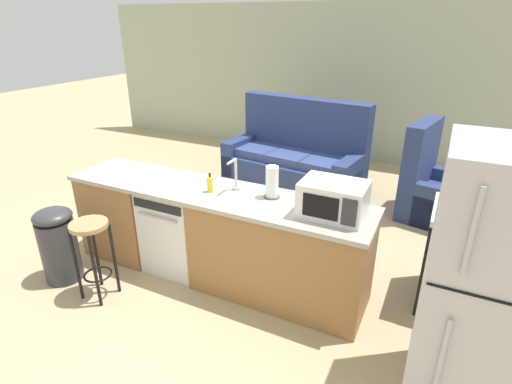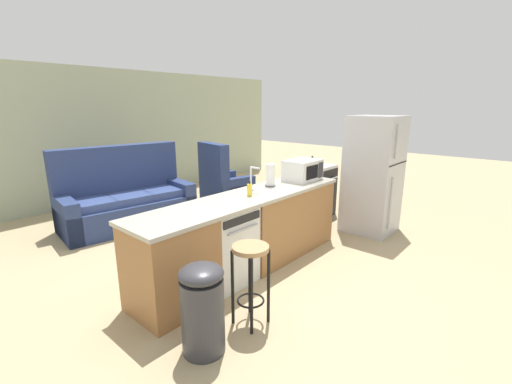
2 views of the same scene
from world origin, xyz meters
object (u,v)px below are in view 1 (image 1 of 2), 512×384
Objects in this scene: refrigerator at (490,296)px; trash_bin at (58,244)px; armchair at (432,191)px; stove_range at (473,263)px; bar_stool at (92,244)px; paper_towel_roll at (272,182)px; microwave at (333,199)px; soap_bottle at (210,184)px; couch at (296,159)px; dishwasher at (180,228)px; kettle at (464,207)px.

trash_bin is (-3.48, -0.15, -0.50)m from refrigerator.
armchair is (-0.43, 2.85, -0.53)m from refrigerator.
stove_range reaches higher than bar_stool.
paper_towel_roll is 2.60m from armchair.
microwave is 0.42× the size of armchair.
microwave is (-1.09, -0.55, 0.59)m from stove_range.
paper_towel_roll is (-1.65, -0.44, 0.59)m from stove_range.
soap_bottle reaches higher than trash_bin.
couch is (1.13, 3.27, 0.02)m from trash_bin.
soap_bottle is at bearing -165.99° from paper_towel_roll.
dishwasher is 2.58m from couch.
stove_range is (2.60, 0.55, 0.03)m from dishwasher.
soap_bottle is at bearing -3.88° from dishwasher.
dishwasher is 1.14× the size of trash_bin.
stove_range is 1.22× the size of bar_stool.
bar_stool is at bearing -147.21° from paper_towel_roll.
armchair is at bearing 46.75° from dishwasher.
dishwasher is at bearing 63.45° from bar_stool.
kettle reaches higher than dishwasher.
refrigerator is at bearing -11.93° from dishwasher.
trash_bin is (-2.40, -0.70, -0.66)m from microwave.
armchair is at bearing 98.64° from refrigerator.
bar_stool is (-2.80, -1.16, -0.45)m from kettle.
couch reaches higher than paper_towel_roll.
bar_stool is (-0.77, -0.71, -0.44)m from soap_bottle.
refrigerator is 2.37× the size of trash_bin.
trash_bin is at bearing -109.12° from couch.
stove_range is at bearing -40.74° from couch.
kettle is at bearing -44.55° from couch.
refrigerator is 0.83× the size of couch.
paper_towel_roll reaches higher than stove_range.
armchair is at bearing 98.11° from kettle.
soap_bottle is 2.99m from armchair.
dishwasher is at bearing 38.43° from trash_bin.
refrigerator reaches higher than stove_range.
armchair is (1.76, 2.33, -0.62)m from soap_bottle.
bar_stool is 0.62× the size of armchair.
dishwasher reaches higher than bar_stool.
microwave is (1.51, -0.00, 0.62)m from dishwasher.
kettle is at bearing 18.71° from trash_bin.
soap_bottle is at bearing -86.63° from couch.
soap_bottle is (-1.11, -0.03, -0.07)m from microwave.
trash_bin is at bearing -152.40° from soap_bottle.
microwave is 0.68× the size of bar_stool.
dishwasher is at bearing 168.07° from refrigerator.
soap_bottle is at bearing -165.30° from stove_range.
kettle is at bearing 22.52° from bar_stool.
armchair is (0.65, 2.30, -0.69)m from microwave.
refrigerator is 3.52m from trash_bin.
bar_stool is 0.35× the size of couch.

